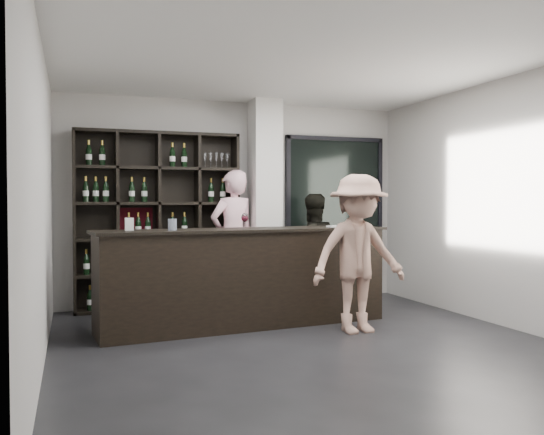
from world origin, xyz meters
name	(u,v)px	position (x,y,z in m)	size (l,w,h in m)	color
floor	(310,347)	(0.00, 0.00, -0.01)	(5.00, 5.50, 0.01)	black
wine_shelf	(158,221)	(-1.15, 2.57, 1.20)	(2.20, 0.35, 2.40)	black
structural_column	(265,202)	(0.35, 2.47, 1.45)	(0.40, 0.40, 2.90)	silver
glass_panel	(335,206)	(1.55, 2.69, 1.40)	(1.60, 0.08, 2.10)	black
tasting_counter	(246,277)	(-0.35, 1.10, 0.57)	(3.47, 0.72, 1.14)	black
taster_pink	(233,238)	(-0.15, 2.39, 0.95)	(0.69, 0.45, 1.89)	#FDC2CE
taster_black	(312,249)	(0.95, 2.17, 0.79)	(0.76, 0.59, 1.57)	black
customer	(358,254)	(0.75, 0.40, 0.88)	(1.14, 0.65, 1.76)	tan
wine_glass	(245,220)	(-0.39, 1.00, 1.24)	(0.08, 0.08, 0.20)	white
spit_cup	(172,225)	(-1.22, 0.96, 1.21)	(0.09, 0.09, 0.13)	silver
napkin_stack	(333,226)	(0.76, 1.08, 1.15)	(0.13, 0.13, 0.02)	white
card_stand	(129,224)	(-1.67, 1.07, 1.21)	(0.09, 0.05, 0.14)	white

